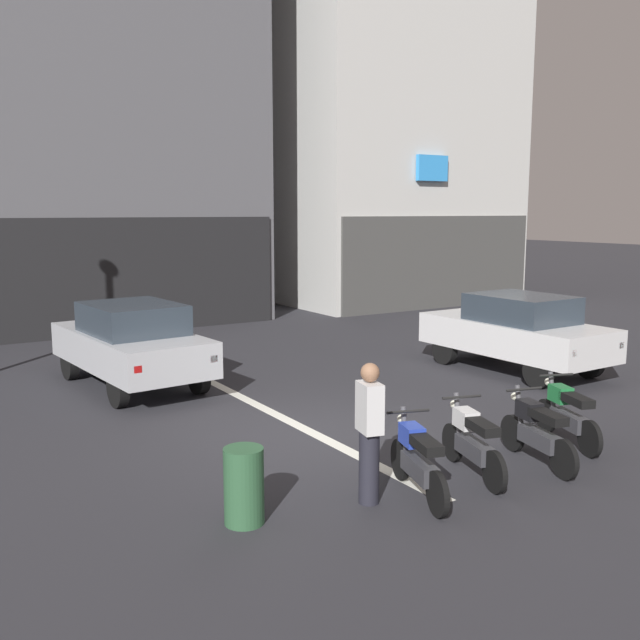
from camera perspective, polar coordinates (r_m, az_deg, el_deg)
name	(u,v)px	position (r m, az deg, el deg)	size (l,w,h in m)	color
ground_plane	(315,434)	(10.97, -0.37, -9.18)	(120.00, 120.00, 0.00)	#2B2B30
lane_centre_line	(175,363)	(16.22, -11.60, -3.43)	(0.20, 18.00, 0.01)	silver
building_far_right	(360,59)	(29.53, 3.27, 20.18)	(8.63, 10.00, 18.49)	silver
car_silver_crossing_near	(131,342)	(14.13, -14.93, -1.71)	(2.10, 4.24, 1.64)	black
car_white_parked_kerbside	(516,330)	(15.57, 15.48, -0.78)	(1.84, 4.14, 1.64)	black
motorcycle_blue_row_leftmost	(418,459)	(8.67, 7.84, -11.03)	(0.66, 1.61, 0.98)	black
motorcycle_white_row_left_mid	(472,441)	(9.44, 12.12, -9.48)	(0.64, 1.62, 0.98)	black
motorcycle_black_row_centre	(537,431)	(10.06, 17.01, -8.52)	(0.59, 1.64, 0.98)	black
motorcycle_green_row_right_mid	(567,413)	(11.04, 19.21, -7.09)	(0.69, 1.60, 0.98)	black
person_by_motorcycles	(369,432)	(8.30, 3.99, -8.97)	(0.30, 0.40, 1.67)	#23232D
trash_bin	(244,486)	(7.96, -6.13, -13.10)	(0.44, 0.44, 0.85)	#2D5938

